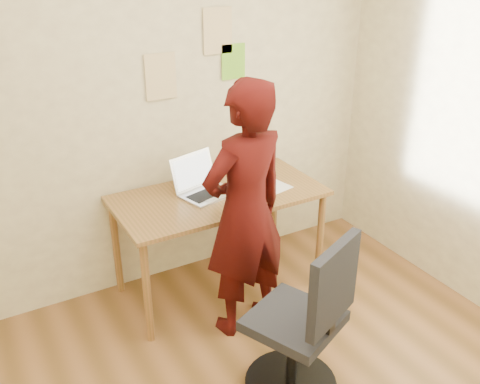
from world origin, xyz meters
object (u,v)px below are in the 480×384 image
desk (219,205)px  phone (257,199)px  person (245,213)px  laptop (203,186)px  office_chair (304,330)px

desk → phone: bearing=-50.3°
desk → phone: phone is taller
desk → person: bearing=-96.8°
laptop → person: (0.03, -0.51, 0.02)m
laptop → office_chair: bearing=-105.3°
office_chair → person: (0.03, 0.67, 0.39)m
desk → laptop: 0.18m
desk → person: size_ratio=0.86×
phone → laptop: bearing=130.1°
laptop → desk: bearing=-53.8°
desk → phone: size_ratio=10.47×
person → phone: bearing=-142.9°
phone → office_chair: bearing=-108.6°
phone → person: bearing=-137.0°
laptop → phone: size_ratio=3.10×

